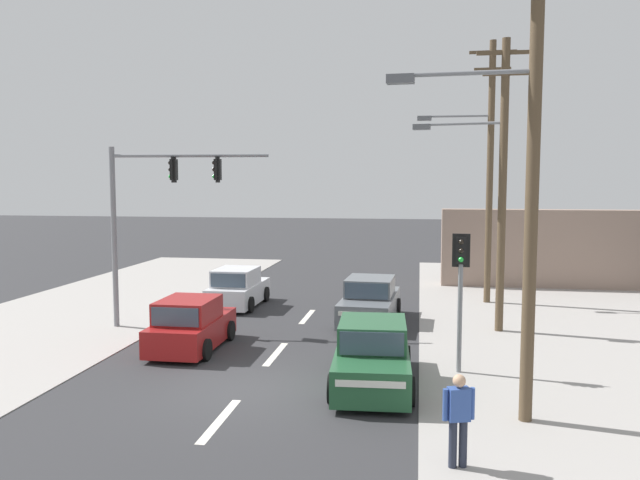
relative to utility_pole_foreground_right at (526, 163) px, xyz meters
name	(u,v)px	position (x,y,z in m)	size (l,w,h in m)	color
ground_plane	(247,389)	(-6.00, 1.05, -5.21)	(140.00, 140.00, 0.00)	#303033
lane_dash_near	(220,420)	(-6.00, -0.95, -5.21)	(0.20, 2.40, 0.01)	silver
lane_dash_mid	(276,354)	(-6.00, 4.05, -5.21)	(0.20, 2.40, 0.01)	silver
lane_dash_far	(307,317)	(-6.00, 9.05, -5.21)	(0.20, 2.40, 0.01)	silver
kerb_right_verge	(626,381)	(3.00, 3.05, -5.20)	(10.00, 44.00, 0.02)	#A39E99
kerb_left_verge	(24,334)	(-14.50, 5.05, -5.20)	(8.00, 40.00, 0.02)	#A39E99
utility_pole_foreground_right	(526,163)	(0.00, 0.00, 0.00)	(3.78, 0.43, 9.69)	brown
utility_pole_midground_right	(498,176)	(0.42, 7.86, -0.18)	(3.77, 0.66, 9.33)	brown
utility_pole_background_right	(487,165)	(0.56, 12.79, 0.33)	(3.78, 0.34, 10.35)	brown
traffic_signal_mast	(151,203)	(-10.76, 6.58, -1.06)	(5.28, 0.57, 6.00)	slate
pedestal_signal_right_kerb	(461,279)	(-1.00, 3.08, -2.79)	(0.44, 0.29, 3.56)	slate
shopfront_wall_far	(575,249)	(5.00, 17.05, -3.41)	(12.00, 1.00, 3.60)	gray
sedan_oncoming_mid	(372,356)	(-3.10, 1.78, -4.51)	(2.07, 4.32, 1.56)	#235633
hatchback_receding_far	(191,326)	(-8.54, 4.16, -4.51)	(1.80, 3.65, 1.53)	maroon
sedan_oncoming_near	(370,302)	(-3.70, 8.51, -4.51)	(2.05, 4.31, 1.56)	slate
hatchback_kerbside_parked	(238,289)	(-9.01, 10.46, -4.51)	(1.83, 3.67, 1.53)	silver
pedestrian_at_kerb	(458,415)	(-1.34, -2.36, -4.28)	(0.54, 0.31, 1.63)	#232838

